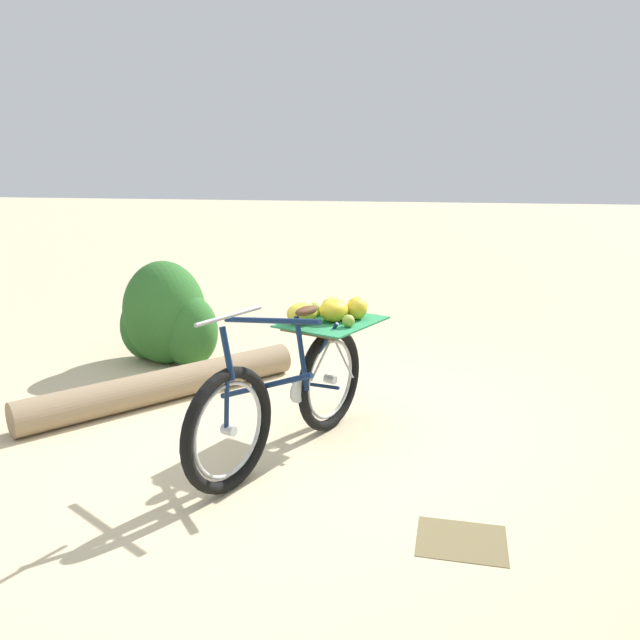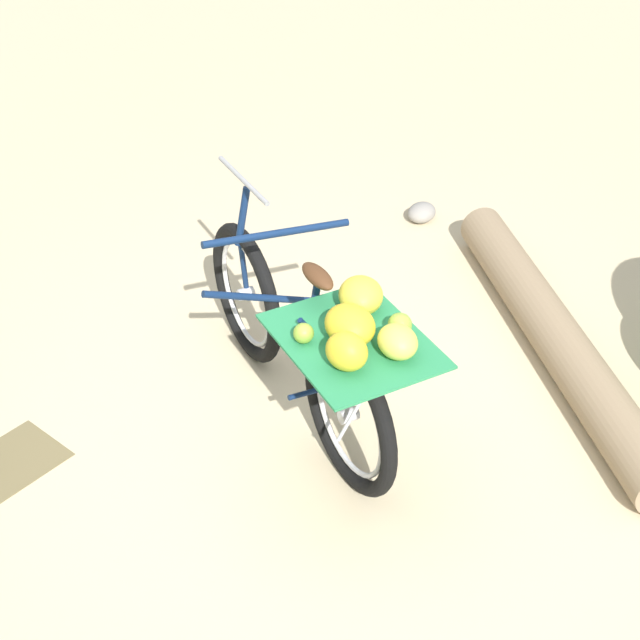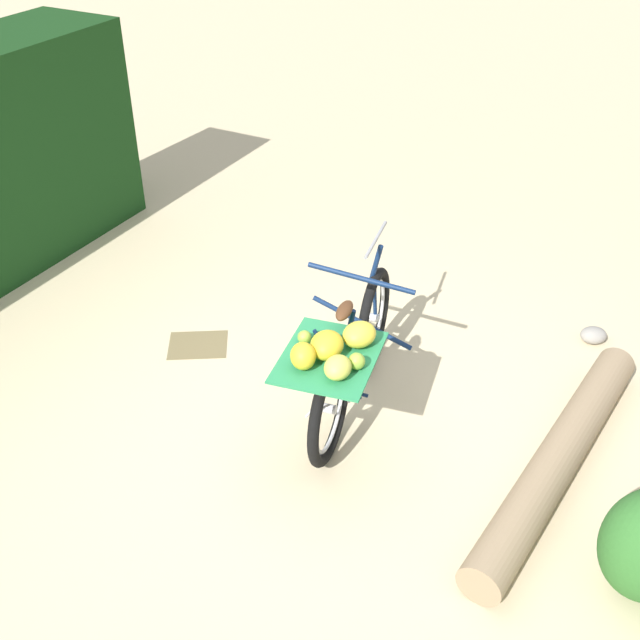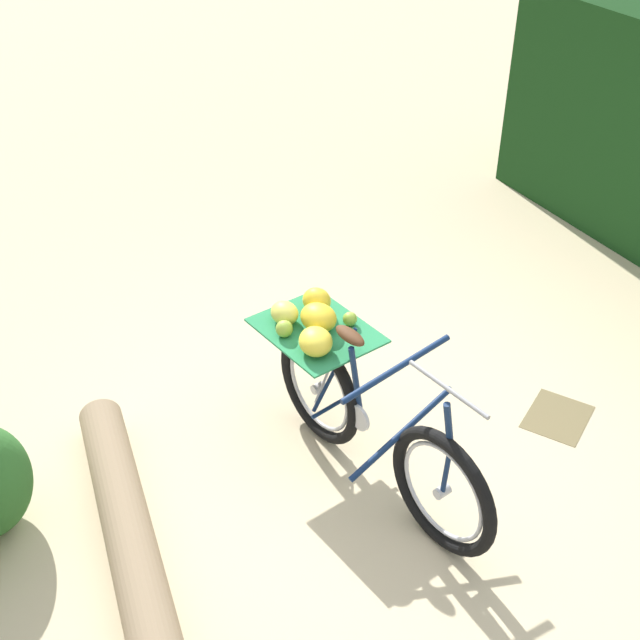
{
  "view_description": "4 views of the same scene",
  "coord_description": "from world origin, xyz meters",
  "views": [
    {
      "loc": [
        -0.76,
        3.82,
        1.81
      ],
      "look_at": [
        0.12,
        -0.15,
        0.82
      ],
      "focal_mm": 35.37,
      "sensor_mm": 36.0,
      "label": 1
    },
    {
      "loc": [
        -2.35,
        -2.16,
        3.06
      ],
      "look_at": [
        -0.03,
        -0.19,
        0.88
      ],
      "focal_mm": 53.7,
      "sensor_mm": 36.0,
      "label": 2
    },
    {
      "loc": [
        -0.21,
        -3.91,
        3.5
      ],
      "look_at": [
        0.01,
        -0.16,
        0.95
      ],
      "focal_mm": 43.91,
      "sensor_mm": 36.0,
      "label": 3
    },
    {
      "loc": [
        3.32,
        1.71,
        3.5
      ],
      "look_at": [
        -0.02,
        -0.31,
        0.79
      ],
      "focal_mm": 46.33,
      "sensor_mm": 36.0,
      "label": 4
    }
  ],
  "objects": [
    {
      "name": "bicycle",
      "position": [
        0.21,
        0.09,
        0.5
      ],
      "size": [
        0.98,
        1.76,
        1.03
      ],
      "rotation": [
        0.0,
        0.0,
        1.2
      ],
      "color": "black",
      "rests_on": "ground_plane"
    },
    {
      "name": "leaf_litter_patch",
      "position": [
        -0.85,
        0.96,
        0.0
      ],
      "size": [
        0.44,
        0.36,
        0.01
      ],
      "primitive_type": "cube",
      "color": "olive",
      "rests_on": "ground_plane"
    },
    {
      "name": "path_stone",
      "position": [
        2.16,
        0.82,
        0.06
      ],
      "size": [
        0.2,
        0.17,
        0.12
      ],
      "primitive_type": "ellipsoid",
      "color": "gray",
      "rests_on": "ground_plane"
    },
    {
      "name": "ground_plane",
      "position": [
        0.0,
        0.0,
        0.0
      ],
      "size": [
        60.0,
        60.0,
        0.0
      ],
      "primitive_type": "plane",
      "color": "beige"
    },
    {
      "name": "fallen_log",
      "position": [
        1.45,
        -0.53,
        0.13
      ],
      "size": [
        1.61,
        1.96,
        0.26
      ],
      "primitive_type": "cylinder",
      "rotation": [
        0.0,
        1.57,
        0.91
      ],
      "color": "#937A5B",
      "rests_on": "ground_plane"
    }
  ]
}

